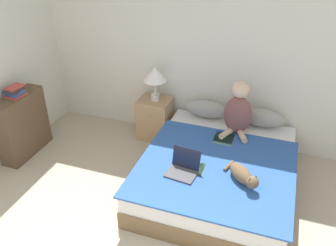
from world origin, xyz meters
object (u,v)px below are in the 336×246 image
object	(u,v)px
pillow_far	(262,118)
book_stack_top	(15,91)
pillow_near	(206,109)
table_lamp	(155,75)
cat_tabby	(243,175)
bed	(218,172)
nightstand	(155,118)
bookshelf	(23,125)
person_sitting	(238,111)
laptop_open	(183,168)

from	to	relation	value
pillow_far	book_stack_top	distance (m)	3.10
pillow_near	table_lamp	size ratio (longest dim) A/B	1.21
cat_tabby	pillow_near	bearing A→B (deg)	167.07
pillow_far	bed	bearing A→B (deg)	-113.10
pillow_far	cat_tabby	size ratio (longest dim) A/B	1.24
bed	nightstand	xyz separation A→B (m)	(-1.08, 0.79, 0.08)
book_stack_top	nightstand	bearing A→B (deg)	32.37
bookshelf	nightstand	bearing A→B (deg)	32.44
nightstand	cat_tabby	bearing A→B (deg)	-39.07
pillow_far	table_lamp	size ratio (longest dim) A/B	1.21
person_sitting	nightstand	world-z (taller)	person_sitting
bed	laptop_open	size ratio (longest dim) A/B	5.80
person_sitting	book_stack_top	size ratio (longest dim) A/B	2.95
person_sitting	nightstand	xyz separation A→B (m)	(-1.16, 0.20, -0.43)
pillow_near	cat_tabby	distance (m)	1.37
pillow_near	laptop_open	xyz separation A→B (m)	(0.06, -1.24, -0.07)
pillow_far	bookshelf	distance (m)	3.08
cat_tabby	laptop_open	xyz separation A→B (m)	(-0.62, -0.05, -0.03)
laptop_open	book_stack_top	size ratio (longest dim) A/B	1.46
table_lamp	book_stack_top	world-z (taller)	table_lamp
table_lamp	book_stack_top	xyz separation A→B (m)	(-1.48, -0.93, -0.05)
bed	nightstand	world-z (taller)	nightstand
nightstand	book_stack_top	distance (m)	1.84
pillow_near	bookshelf	world-z (taller)	bookshelf
cat_tabby	nightstand	size ratio (longest dim) A/B	0.79
laptop_open	bookshelf	distance (m)	2.26
laptop_open	book_stack_top	xyz separation A→B (m)	(-2.24, 0.25, 0.42)
pillow_near	laptop_open	world-z (taller)	same
laptop_open	book_stack_top	world-z (taller)	book_stack_top
laptop_open	nightstand	world-z (taller)	laptop_open
person_sitting	book_stack_top	distance (m)	2.74
laptop_open	nightstand	xyz separation A→B (m)	(-0.78, 1.18, -0.18)
bookshelf	bed	bearing A→B (deg)	3.13
person_sitting	bookshelf	size ratio (longest dim) A/B	0.82
bed	book_stack_top	bearing A→B (deg)	-176.92
cat_tabby	book_stack_top	bearing A→B (deg)	-136.49
cat_tabby	person_sitting	bearing A→B (deg)	151.36
bed	table_lamp	xyz separation A→B (m)	(-1.07, 0.79, 0.74)
table_lamp	book_stack_top	size ratio (longest dim) A/B	2.05
nightstand	table_lamp	world-z (taller)	table_lamp
bed	pillow_far	bearing A→B (deg)	66.90
pillow_near	book_stack_top	world-z (taller)	book_stack_top
cat_tabby	book_stack_top	size ratio (longest dim) A/B	2.00
pillow_far	laptop_open	size ratio (longest dim) A/B	1.70
bookshelf	laptop_open	bearing A→B (deg)	-6.36
book_stack_top	pillow_near	bearing A→B (deg)	24.31
laptop_open	table_lamp	size ratio (longest dim) A/B	0.71
pillow_far	bookshelf	xyz separation A→B (m)	(-2.91, -0.99, -0.12)
bed	pillow_near	distance (m)	0.98
table_lamp	pillow_far	bearing A→B (deg)	2.23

